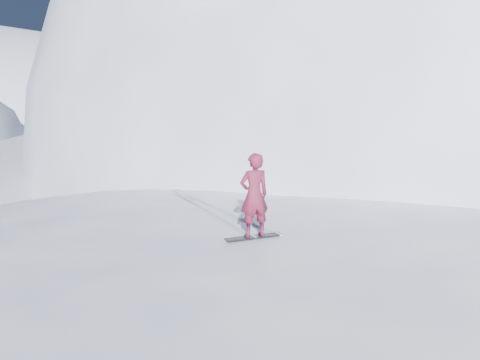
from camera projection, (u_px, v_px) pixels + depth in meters
The scene contains 7 objects.
near_ridge at pixel (327, 309), 13.72m from camera, with size 36.00×28.00×4.80m, color white.
summit_peak at pixel (436, 159), 41.58m from camera, with size 60.00×56.00×56.00m, color white.
peak_shoulder at pixel (333, 180), 32.36m from camera, with size 28.00×24.00×18.00m, color white.
wind_bumps at pixel (284, 332), 12.42m from camera, with size 16.00×14.40×1.00m.
snowboard at pixel (254, 237), 11.64m from camera, with size 1.31×0.25×0.02m, color black.
snowboarder at pixel (254, 195), 11.48m from camera, with size 0.67×0.44×1.83m, color maroon.
board_tracks at pixel (213, 208), 14.29m from camera, with size 1.38×5.96×0.04m.
Camera 1 is at (-5.05, -8.64, 5.66)m, focal length 40.00 mm.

